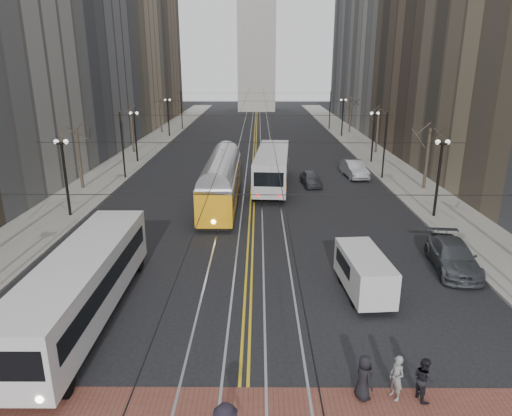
{
  "coord_description": "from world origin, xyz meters",
  "views": [
    {
      "loc": [
        0.52,
        -14.57,
        11.01
      ],
      "look_at": [
        0.37,
        10.79,
        3.0
      ],
      "focal_mm": 32.0,
      "sensor_mm": 36.0,
      "label": 1
    }
  ],
  "objects_px": {
    "streetcar": "(221,185)",
    "rear_bus": "(272,169)",
    "sedan_silver": "(354,169)",
    "sedan_grey": "(311,178)",
    "cargo_van": "(364,274)",
    "pedestrian_b": "(397,378)",
    "pedestrian_a": "(364,377)",
    "pedestrian_c": "(424,378)",
    "sedan_parked": "(453,256)",
    "transit_bus": "(83,287)"
  },
  "relations": [
    {
      "from": "transit_bus",
      "to": "streetcar",
      "type": "height_order",
      "value": "streetcar"
    },
    {
      "from": "transit_bus",
      "to": "pedestrian_a",
      "type": "relative_size",
      "value": 7.58
    },
    {
      "from": "pedestrian_b",
      "to": "pedestrian_c",
      "type": "distance_m",
      "value": 0.92
    },
    {
      "from": "rear_bus",
      "to": "sedan_silver",
      "type": "relative_size",
      "value": 2.54
    },
    {
      "from": "streetcar",
      "to": "sedan_silver",
      "type": "relative_size",
      "value": 2.72
    },
    {
      "from": "sedan_silver",
      "to": "streetcar",
      "type": "bearing_deg",
      "value": -148.31
    },
    {
      "from": "transit_bus",
      "to": "streetcar",
      "type": "distance_m",
      "value": 18.26
    },
    {
      "from": "streetcar",
      "to": "rear_bus",
      "type": "bearing_deg",
      "value": 54.13
    },
    {
      "from": "transit_bus",
      "to": "rear_bus",
      "type": "height_order",
      "value": "rear_bus"
    },
    {
      "from": "pedestrian_a",
      "to": "cargo_van",
      "type": "bearing_deg",
      "value": -32.32
    },
    {
      "from": "sedan_silver",
      "to": "sedan_parked",
      "type": "distance_m",
      "value": 21.97
    },
    {
      "from": "sedan_silver",
      "to": "pedestrian_a",
      "type": "relative_size",
      "value": 3.06
    },
    {
      "from": "transit_bus",
      "to": "streetcar",
      "type": "relative_size",
      "value": 0.91
    },
    {
      "from": "rear_bus",
      "to": "sedan_parked",
      "type": "bearing_deg",
      "value": -57.94
    },
    {
      "from": "sedan_silver",
      "to": "transit_bus",
      "type": "bearing_deg",
      "value": -128.18
    },
    {
      "from": "sedan_grey",
      "to": "pedestrian_b",
      "type": "height_order",
      "value": "pedestrian_b"
    },
    {
      "from": "sedan_parked",
      "to": "transit_bus",
      "type": "bearing_deg",
      "value": -157.37
    },
    {
      "from": "streetcar",
      "to": "cargo_van",
      "type": "bearing_deg",
      "value": -61.46
    },
    {
      "from": "pedestrian_a",
      "to": "pedestrian_b",
      "type": "height_order",
      "value": "pedestrian_a"
    },
    {
      "from": "rear_bus",
      "to": "pedestrian_c",
      "type": "distance_m",
      "value": 29.0
    },
    {
      "from": "transit_bus",
      "to": "pedestrian_a",
      "type": "xyz_separation_m",
      "value": [
        11.38,
        -5.1,
        -0.73
      ]
    },
    {
      "from": "streetcar",
      "to": "rear_bus",
      "type": "distance_m",
      "value": 7.32
    },
    {
      "from": "sedan_grey",
      "to": "sedan_silver",
      "type": "distance_m",
      "value": 5.87
    },
    {
      "from": "sedan_grey",
      "to": "cargo_van",
      "type": "bearing_deg",
      "value": -94.16
    },
    {
      "from": "rear_bus",
      "to": "sedan_silver",
      "type": "height_order",
      "value": "rear_bus"
    },
    {
      "from": "sedan_silver",
      "to": "pedestrian_a",
      "type": "xyz_separation_m",
      "value": [
        -6.15,
        -32.4,
        0.01
      ]
    },
    {
      "from": "transit_bus",
      "to": "pedestrian_c",
      "type": "relative_size",
      "value": 7.92
    },
    {
      "from": "sedan_silver",
      "to": "sedan_parked",
      "type": "xyz_separation_m",
      "value": [
        1.12,
        -21.94,
        -0.05
      ]
    },
    {
      "from": "sedan_parked",
      "to": "pedestrian_c",
      "type": "bearing_deg",
      "value": -109.99
    },
    {
      "from": "transit_bus",
      "to": "pedestrian_c",
      "type": "xyz_separation_m",
      "value": [
        13.42,
        -5.1,
        -0.76
      ]
    },
    {
      "from": "rear_bus",
      "to": "cargo_van",
      "type": "bearing_deg",
      "value": -75.14
    },
    {
      "from": "transit_bus",
      "to": "pedestrian_a",
      "type": "height_order",
      "value": "transit_bus"
    },
    {
      "from": "streetcar",
      "to": "sedan_silver",
      "type": "bearing_deg",
      "value": 37.24
    },
    {
      "from": "streetcar",
      "to": "cargo_van",
      "type": "height_order",
      "value": "streetcar"
    },
    {
      "from": "cargo_van",
      "to": "sedan_silver",
      "type": "distance_m",
      "value": 25.3
    },
    {
      "from": "sedan_grey",
      "to": "pedestrian_a",
      "type": "height_order",
      "value": "pedestrian_a"
    },
    {
      "from": "sedan_silver",
      "to": "pedestrian_b",
      "type": "distance_m",
      "value": 32.79
    },
    {
      "from": "sedan_grey",
      "to": "pedestrian_a",
      "type": "xyz_separation_m",
      "value": [
        -1.37,
        -29.0,
        0.15
      ]
    },
    {
      "from": "sedan_grey",
      "to": "rear_bus",
      "type": "bearing_deg",
      "value": -179.5
    },
    {
      "from": "pedestrian_a",
      "to": "pedestrian_c",
      "type": "height_order",
      "value": "pedestrian_a"
    },
    {
      "from": "cargo_van",
      "to": "sedan_silver",
      "type": "bearing_deg",
      "value": 75.36
    },
    {
      "from": "pedestrian_a",
      "to": "pedestrian_b",
      "type": "distance_m",
      "value": 1.11
    },
    {
      "from": "sedan_parked",
      "to": "pedestrian_c",
      "type": "distance_m",
      "value": 11.7
    },
    {
      "from": "sedan_silver",
      "to": "pedestrian_c",
      "type": "bearing_deg",
      "value": -102.71
    },
    {
      "from": "rear_bus",
      "to": "pedestrian_b",
      "type": "relative_size",
      "value": 7.86
    },
    {
      "from": "sedan_parked",
      "to": "pedestrian_a",
      "type": "relative_size",
      "value": 3.26
    },
    {
      "from": "sedan_silver",
      "to": "sedan_grey",
      "type": "bearing_deg",
      "value": -150.05
    },
    {
      "from": "transit_bus",
      "to": "streetcar",
      "type": "bearing_deg",
      "value": 74.75
    },
    {
      "from": "pedestrian_a",
      "to": "sedan_grey",
      "type": "bearing_deg",
      "value": -22.76
    },
    {
      "from": "sedan_silver",
      "to": "rear_bus",
      "type": "bearing_deg",
      "value": -161.6
    }
  ]
}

